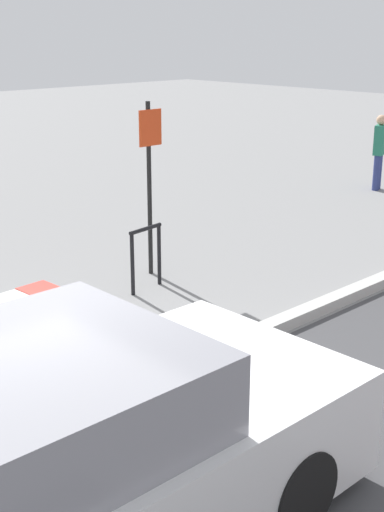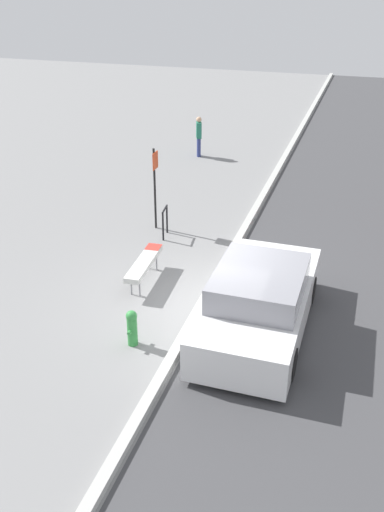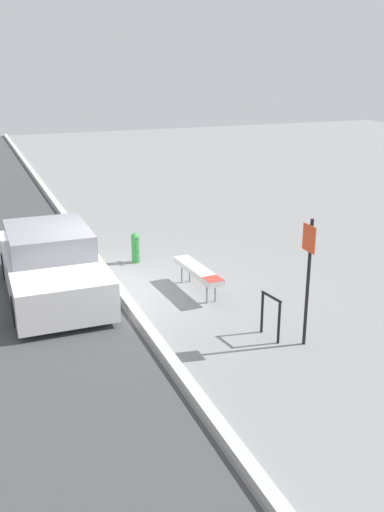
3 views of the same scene
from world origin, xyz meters
TOP-DOWN VIEW (x-y plane):
  - ground_plane at (0.00, 0.00)m, footprint 60.00×60.00m
  - curb at (0.00, 0.00)m, footprint 60.00×0.20m
  - bench at (0.52, 1.60)m, footprint 1.83×0.46m
  - bike_rack at (3.00, 1.99)m, footprint 0.55×0.12m
  - sign_post at (3.45, 2.42)m, footprint 0.36×0.08m
  - fire_hydrant at (-1.86, 0.90)m, footprint 0.36×0.22m
  - pedestrian at (10.23, 3.23)m, footprint 0.39×0.30m
  - parked_car_near at (-0.62, -1.33)m, footprint 4.40×1.93m

SIDE VIEW (x-z plane):
  - ground_plane at x=0.00m, z-range 0.00..0.00m
  - curb at x=0.00m, z-range 0.00..0.13m
  - fire_hydrant at x=-1.86m, z-range 0.03..0.79m
  - bench at x=0.52m, z-range 0.20..0.77m
  - bike_rack at x=3.00m, z-range 0.09..0.91m
  - parked_car_near at x=-0.62m, z-range -0.06..1.37m
  - pedestrian at x=10.23m, z-range 0.05..1.58m
  - sign_post at x=3.45m, z-range 0.23..2.53m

